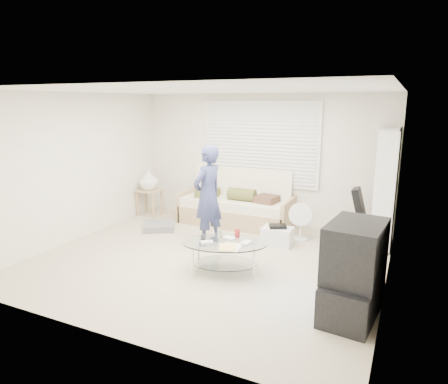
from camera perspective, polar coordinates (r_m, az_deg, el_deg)
The scene contains 13 objects.
ground at distance 6.16m, azimuth -2.28°, elevation -9.58°, with size 5.00×5.00×0.00m, color tan.
room_shell at distance 6.17m, azimuth -0.36°, elevation 6.14°, with size 5.02×4.52×2.51m.
window_blinds at distance 7.76m, azimuth 5.18°, elevation 6.85°, with size 2.32×0.08×1.62m.
futon_sofa at distance 7.80m, azimuth 1.81°, elevation -2.03°, with size 2.19×0.88×1.07m.
grey_floor_pillow at distance 7.62m, azimuth -9.24°, elevation -4.81°, with size 0.55×0.55×0.12m, color slate.
side_table at distance 8.41m, azimuth -10.68°, elevation 1.45°, with size 0.49×0.40×0.98m.
bookshelf at distance 6.94m, azimuth 22.04°, elevation 0.44°, with size 0.31×0.82×1.94m.
guitar_case at distance 7.00m, azimuth 18.94°, elevation -3.85°, with size 0.38×0.36×0.95m.
floor_fan at distance 6.99m, azimuth 10.93°, elevation -3.71°, with size 0.41×0.27×0.67m.
storage_bin at distance 6.76m, azimuth 7.63°, elevation -6.20°, with size 0.50×0.36×0.35m.
tv_unit at distance 4.68m, azimuth 18.03°, elevation -10.72°, with size 0.63×1.04×1.08m.
coffee_table at distance 5.60m, azimuth 0.15°, elevation -7.99°, with size 1.37×1.12×0.56m.
standing_person at distance 6.54m, azimuth -2.32°, elevation -0.54°, with size 0.61×0.40×1.67m, color navy.
Camera 1 is at (2.65, -5.05, 2.34)m, focal length 32.00 mm.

